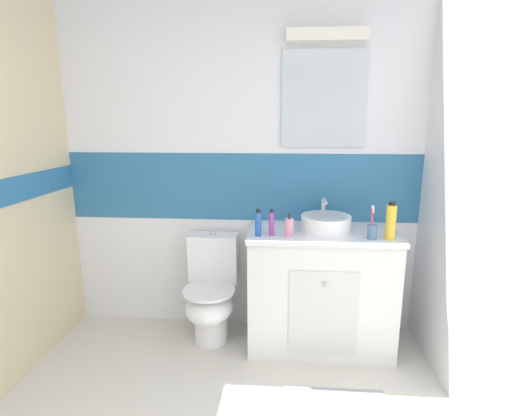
{
  "coord_description": "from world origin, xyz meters",
  "views": [
    {
      "loc": [
        0.32,
        -0.4,
        1.58
      ],
      "look_at": [
        0.16,
        1.77,
        1.09
      ],
      "focal_mm": 26.99,
      "sensor_mm": 36.0,
      "label": 1
    }
  ],
  "objects": [
    {
      "name": "wall_back_tiled",
      "position": [
        0.01,
        2.45,
        1.26
      ],
      "size": [
        3.2,
        0.2,
        2.5
      ],
      "color": "white",
      "rests_on": "ground_plane"
    },
    {
      "name": "vanity_cabinet",
      "position": [
        0.58,
        2.15,
        0.43
      ],
      "size": [
        1.0,
        0.53,
        0.85
      ],
      "color": "silver",
      "rests_on": "ground_plane"
    },
    {
      "name": "sink_basin",
      "position": [
        0.6,
        2.13,
        0.91
      ],
      "size": [
        0.34,
        0.38,
        0.2
      ],
      "color": "white",
      "rests_on": "vanity_cabinet"
    },
    {
      "name": "toilet",
      "position": [
        -0.2,
        2.16,
        0.36
      ],
      "size": [
        0.37,
        0.5,
        0.78
      ],
      "color": "white",
      "rests_on": "ground_plane"
    },
    {
      "name": "toothbrush_cup",
      "position": [
        0.88,
        1.98,
        0.91
      ],
      "size": [
        0.06,
        0.06,
        0.22
      ],
      "color": "#4C7299",
      "rests_on": "vanity_cabinet"
    },
    {
      "name": "soap_dispenser",
      "position": [
        0.35,
        2.0,
        0.91
      ],
      "size": [
        0.06,
        0.06,
        0.16
      ],
      "color": "pink",
      "rests_on": "vanity_cabinet"
    },
    {
      "name": "toothpaste_tube_upright",
      "position": [
        0.24,
        2.01,
        0.93
      ],
      "size": [
        0.04,
        0.04,
        0.17
      ],
      "color": "#993F99",
      "rests_on": "vanity_cabinet"
    },
    {
      "name": "deodorant_spray_can",
      "position": [
        0.15,
        2.0,
        0.93
      ],
      "size": [
        0.04,
        0.04,
        0.18
      ],
      "color": "#2659B2",
      "rests_on": "vanity_cabinet"
    },
    {
      "name": "shampoo_bottle_tall",
      "position": [
        0.99,
        1.99,
        0.96
      ],
      "size": [
        0.06,
        0.06,
        0.24
      ],
      "color": "yellow",
      "rests_on": "vanity_cabinet"
    },
    {
      "name": "bath_mat",
      "position": [
        0.63,
        1.46,
        0.01
      ],
      "size": [
        0.59,
        0.37,
        0.01
      ],
      "primitive_type": "cube",
      "color": "#99999E",
      "rests_on": "ground_plane"
    }
  ]
}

